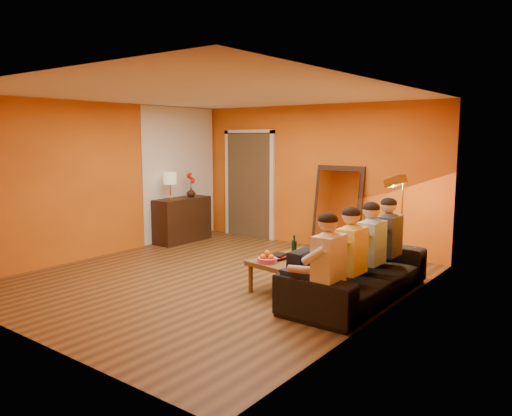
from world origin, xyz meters
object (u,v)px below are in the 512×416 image
Objects in this scene: sofa at (358,270)px; floor_lamp at (402,227)px; wine_bottle at (294,247)px; dog at (335,275)px; vase at (191,192)px; mirror_frame at (338,209)px; sideboard at (182,220)px; laptop at (318,253)px; person_far_left at (329,269)px; person_mid_right at (371,251)px; person_mid_left at (352,259)px; tumbler at (305,253)px; table_lamp at (170,186)px; person_far_right at (389,243)px; coffee_table at (293,272)px.

sofa is 1.39m from floor_lamp.
dog is at bearing -12.75° from wine_bottle.
mirror_frame is at bearing 16.57° from vase.
laptop is at bearing -13.92° from sideboard.
sideboard is 3.81× the size of wine_bottle.
wine_bottle is (-0.70, 0.16, 0.23)m from dog.
person_far_left is 1.00× the size of person_mid_right.
dog is 0.41m from person_mid_left.
wine_bottle is 0.44m from laptop.
dog is 0.56× the size of person_mid_right.
person_mid_right is at bearing 6.40° from tumbler.
sofa is 1.98× the size of person_mid_left.
table_lamp is 4.45m from person_mid_right.
mirror_frame is 0.63× the size of sofa.
floor_lamp is 14.28× the size of tumbler.
person_far_right is at bearing 12.96° from laptop.
mirror_frame is at bearing 107.17° from tumbler.
sideboard is 0.74m from table_lamp.
laptop is at bearing -9.25° from table_lamp.
mirror_frame is 2.21m from person_far_right.
mirror_frame is 1.25× the size of person_far_left.
person_mid_left is at bearing -163.89° from sofa.
person_mid_right is 0.87m from laptop.
wine_bottle is (-0.98, -0.82, -0.03)m from person_far_right.
person_mid_right is at bearing -9.13° from table_lamp.
person_far_left is at bearing -47.81° from tumbler.
laptop is (-0.57, 0.56, 0.09)m from dog.
person_far_right is 0.96m from laptop.
person_mid_left is 12.10× the size of tumbler.
person_far_left is at bearing -72.06° from floor_lamp.
coffee_table is at bearing -20.10° from sideboard.
laptop is (-0.75, -1.11, -0.29)m from floor_lamp.
dog is (-0.15, -0.33, -0.01)m from sofa.
sofa is 1.98× the size of person_mid_right.
sofa is 1.04m from person_far_left.
table_lamp is at bearing 163.99° from wine_bottle.
floor_lamp reaches higher than person_mid_right.
sofa is (4.24, -1.10, -0.07)m from sideboard.
mirror_frame reaches higher than tumbler.
sideboard reaches higher than dog.
mirror_frame is 1.25× the size of person_mid_left.
coffee_table is (0.55, -2.30, -0.55)m from mirror_frame.
wine_bottle is (3.39, -1.27, 0.15)m from sideboard.
sideboard is 0.97× the size of person_mid_right.
table_lamp is 3.63m from laptop.
sideboard reaches higher than wine_bottle.
sofa is (1.45, -2.18, -0.41)m from mirror_frame.
sofa is at bearing -56.40° from mirror_frame.
table_lamp is at bearing 156.60° from dog.
person_mid_left is (0.28, -0.12, 0.27)m from dog.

